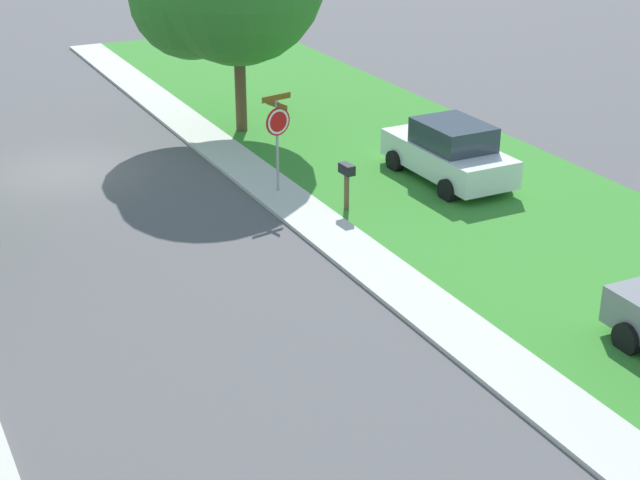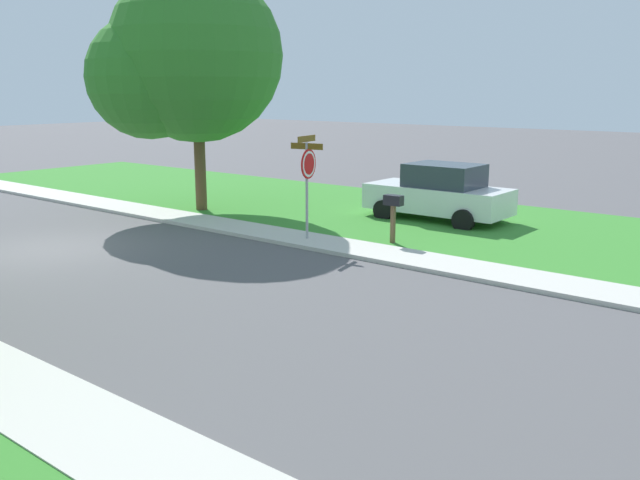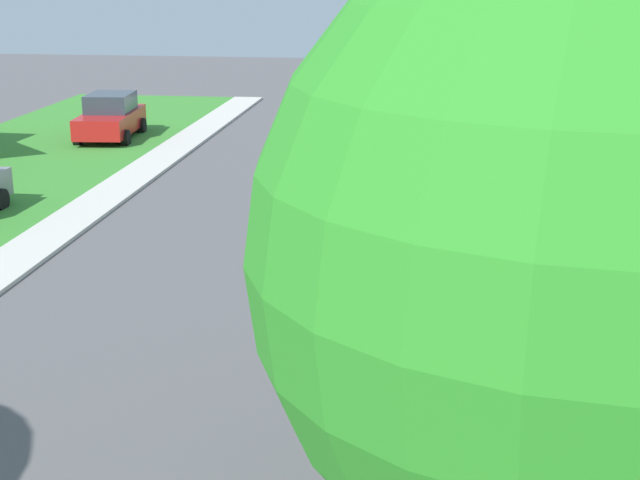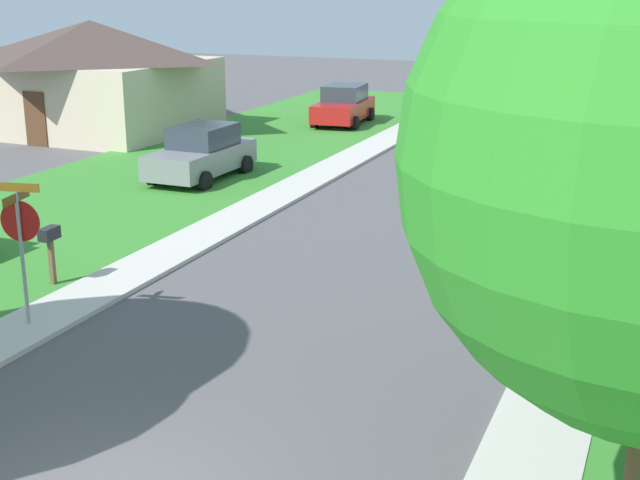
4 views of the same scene
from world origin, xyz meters
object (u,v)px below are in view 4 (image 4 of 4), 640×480
stop_sign_far_corner (20,230)px  car_grey_across_road (201,153)px  mailbox (50,241)px  car_red_behind_trees (344,105)px  house_left_setback (93,75)px

stop_sign_far_corner → car_grey_across_road: bearing=105.0°
car_grey_across_road → mailbox: (2.21, -10.15, 0.14)m
stop_sign_far_corner → car_red_behind_trees: (-2.95, 24.11, -1.01)m
car_red_behind_trees → house_left_setback: (-9.01, -5.61, 1.50)m
car_grey_across_road → house_left_setback: size_ratio=0.47×
mailbox → stop_sign_far_corner: bearing=-62.5°
car_grey_across_road → mailbox: 10.39m
car_grey_across_road → mailbox: size_ratio=3.31×
stop_sign_far_corner → mailbox: stop_sign_far_corner is taller
stop_sign_far_corner → car_red_behind_trees: bearing=97.0°
stop_sign_far_corner → car_red_behind_trees: stop_sign_far_corner is taller
car_grey_across_road → stop_sign_far_corner: bearing=-75.0°
car_grey_across_road → house_left_setback: house_left_setback is taller
stop_sign_far_corner → car_red_behind_trees: size_ratio=0.62×
car_red_behind_trees → car_grey_across_road: bearing=-91.4°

